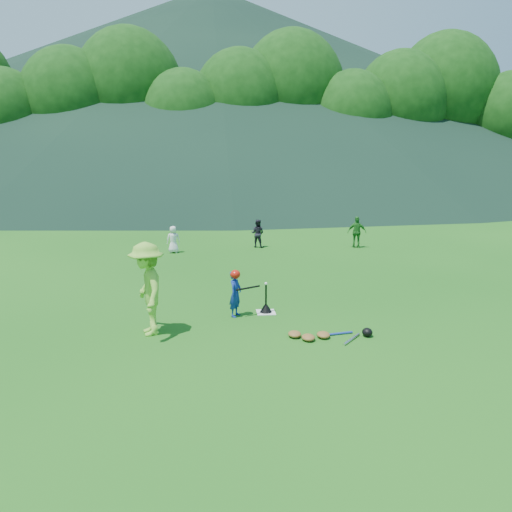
{
  "coord_description": "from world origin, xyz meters",
  "views": [
    {
      "loc": [
        -1.38,
        -11.6,
        3.87
      ],
      "look_at": [
        0.0,
        2.5,
        0.9
      ],
      "focal_mm": 35.0,
      "sensor_mm": 36.0,
      "label": 1
    }
  ],
  "objects_px": {
    "fielder_a": "(173,239)",
    "fielder_b": "(258,233)",
    "fielder_c": "(357,232)",
    "batter_child": "(235,294)",
    "home_plate": "(266,312)",
    "adult_coach": "(147,289)",
    "batting_tee": "(266,308)",
    "equipment_pile": "(324,335)"
  },
  "relations": [
    {
      "from": "fielder_a",
      "to": "fielder_b",
      "type": "bearing_deg",
      "value": -168.48
    },
    {
      "from": "fielder_c",
      "to": "batter_child",
      "type": "bearing_deg",
      "value": 69.02
    },
    {
      "from": "fielder_a",
      "to": "fielder_c",
      "type": "distance_m",
      "value": 7.43
    },
    {
      "from": "fielder_a",
      "to": "fielder_b",
      "type": "distance_m",
      "value": 3.48
    },
    {
      "from": "batter_child",
      "to": "fielder_b",
      "type": "bearing_deg",
      "value": 18.61
    },
    {
      "from": "home_plate",
      "to": "adult_coach",
      "type": "relative_size",
      "value": 0.22
    },
    {
      "from": "fielder_c",
      "to": "fielder_b",
      "type": "bearing_deg",
      "value": 5.87
    },
    {
      "from": "adult_coach",
      "to": "fielder_c",
      "type": "distance_m",
      "value": 11.84
    },
    {
      "from": "home_plate",
      "to": "adult_coach",
      "type": "xyz_separation_m",
      "value": [
        -2.69,
        -1.18,
        1.0
      ]
    },
    {
      "from": "adult_coach",
      "to": "batter_child",
      "type": "bearing_deg",
      "value": 102.85
    },
    {
      "from": "adult_coach",
      "to": "batting_tee",
      "type": "relative_size",
      "value": 2.96
    },
    {
      "from": "batter_child",
      "to": "fielder_a",
      "type": "height_order",
      "value": "batter_child"
    },
    {
      "from": "fielder_a",
      "to": "equipment_pile",
      "type": "distance_m",
      "value": 10.22
    },
    {
      "from": "equipment_pile",
      "to": "home_plate",
      "type": "bearing_deg",
      "value": 119.65
    },
    {
      "from": "home_plate",
      "to": "batting_tee",
      "type": "height_order",
      "value": "batting_tee"
    },
    {
      "from": "adult_coach",
      "to": "equipment_pile",
      "type": "xyz_separation_m",
      "value": [
        3.71,
        -0.61,
        -0.94
      ]
    },
    {
      "from": "adult_coach",
      "to": "equipment_pile",
      "type": "relative_size",
      "value": 1.12
    },
    {
      "from": "fielder_b",
      "to": "batter_child",
      "type": "bearing_deg",
      "value": 106.48
    },
    {
      "from": "home_plate",
      "to": "batter_child",
      "type": "distance_m",
      "value": 0.95
    },
    {
      "from": "batting_tee",
      "to": "home_plate",
      "type": "bearing_deg",
      "value": 0.0
    },
    {
      "from": "equipment_pile",
      "to": "fielder_a",
      "type": "bearing_deg",
      "value": 111.52
    },
    {
      "from": "fielder_a",
      "to": "batting_tee",
      "type": "xyz_separation_m",
      "value": [
        2.72,
        -7.71,
        -0.4
      ]
    },
    {
      "from": "batter_child",
      "to": "adult_coach",
      "type": "xyz_separation_m",
      "value": [
        -1.93,
        -1.0,
        0.45
      ]
    },
    {
      "from": "batter_child",
      "to": "batting_tee",
      "type": "xyz_separation_m",
      "value": [
        0.75,
        0.18,
        -0.43
      ]
    },
    {
      "from": "home_plate",
      "to": "batter_child",
      "type": "height_order",
      "value": "batter_child"
    },
    {
      "from": "batter_child",
      "to": "fielder_b",
      "type": "height_order",
      "value": "fielder_b"
    },
    {
      "from": "batter_child",
      "to": "fielder_c",
      "type": "height_order",
      "value": "fielder_c"
    },
    {
      "from": "home_plate",
      "to": "fielder_b",
      "type": "relative_size",
      "value": 0.39
    },
    {
      "from": "home_plate",
      "to": "batting_tee",
      "type": "relative_size",
      "value": 0.66
    },
    {
      "from": "home_plate",
      "to": "fielder_c",
      "type": "distance_m",
      "value": 9.35
    },
    {
      "from": "home_plate",
      "to": "fielder_b",
      "type": "height_order",
      "value": "fielder_b"
    },
    {
      "from": "batting_tee",
      "to": "adult_coach",
      "type": "bearing_deg",
      "value": -156.27
    },
    {
      "from": "batter_child",
      "to": "fielder_a",
      "type": "bearing_deg",
      "value": 41.83
    },
    {
      "from": "home_plate",
      "to": "equipment_pile",
      "type": "distance_m",
      "value": 2.06
    },
    {
      "from": "home_plate",
      "to": "adult_coach",
      "type": "bearing_deg",
      "value": -156.27
    },
    {
      "from": "home_plate",
      "to": "batting_tee",
      "type": "xyz_separation_m",
      "value": [
        0.0,
        0.0,
        0.12
      ]
    },
    {
      "from": "adult_coach",
      "to": "batting_tee",
      "type": "bearing_deg",
      "value": 99.13
    },
    {
      "from": "batter_child",
      "to": "fielder_b",
      "type": "relative_size",
      "value": 0.96
    },
    {
      "from": "batting_tee",
      "to": "equipment_pile",
      "type": "height_order",
      "value": "batting_tee"
    },
    {
      "from": "batting_tee",
      "to": "fielder_a",
      "type": "bearing_deg",
      "value": 109.47
    },
    {
      "from": "home_plate",
      "to": "fielder_b",
      "type": "bearing_deg",
      "value": 85.61
    },
    {
      "from": "home_plate",
      "to": "fielder_c",
      "type": "height_order",
      "value": "fielder_c"
    }
  ]
}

